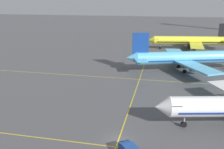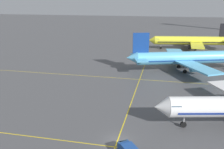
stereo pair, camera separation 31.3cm
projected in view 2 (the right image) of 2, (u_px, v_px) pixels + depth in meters
ground_plane at (118, 140)px, 41.60m from camera, size 600.00×600.00×0.00m
airliner_second_row at (187, 58)px, 80.39m from camera, size 39.74×33.98×12.66m
airliner_third_row at (191, 41)px, 114.09m from camera, size 38.55×32.90×12.00m
taxiway_markings at (131, 103)px, 56.25m from camera, size 137.11×77.88×0.01m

